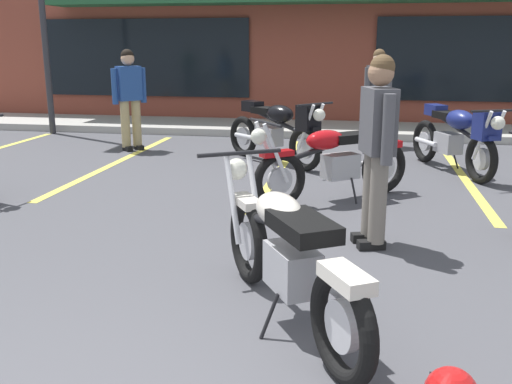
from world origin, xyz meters
TOP-DOWN VIEW (x-y plane):
  - ground_plane at (0.00, 3.33)m, footprint 80.00×80.00m
  - sidewalk_kerb at (0.00, 10.21)m, footprint 22.00×1.80m
  - brick_storefront_building at (0.00, 14.10)m, footprint 18.77×6.86m
  - painted_stall_lines at (0.00, 6.61)m, footprint 10.22×4.80m
  - motorcycle_foreground_classic at (0.69, 1.89)m, footprint 1.34×1.87m
  - motorcycle_blue_standard at (-0.10, 6.89)m, footprint 1.73×1.57m
  - motorcycle_green_cafe_racer at (0.83, 4.92)m, footprint 1.77×1.51m
  - motorcycle_orange_scrambler at (2.42, 6.69)m, footprint 1.13×1.98m
  - person_in_black_shirt at (1.27, 3.47)m, footprint 0.36×0.60m
  - person_in_shorts_foreground at (1.38, 8.78)m, footprint 0.52×0.47m
  - person_by_back_row at (-2.70, 7.62)m, footprint 0.50×0.49m

SIDE VIEW (x-z plane):
  - ground_plane at x=0.00m, z-range 0.00..0.00m
  - painted_stall_lines at x=0.00m, z-range 0.00..0.01m
  - sidewalk_kerb at x=0.00m, z-range 0.00..0.14m
  - motorcycle_foreground_classic at x=0.69m, z-range -0.03..0.95m
  - motorcycle_green_cafe_racer at x=0.83m, z-range -0.03..0.95m
  - motorcycle_blue_standard at x=-0.10m, z-range 0.04..1.02m
  - motorcycle_orange_scrambler at x=2.42m, z-range 0.04..1.02m
  - person_in_black_shirt at x=1.27m, z-range 0.11..1.79m
  - person_in_shorts_foreground at x=1.38m, z-range 0.11..1.79m
  - person_by_back_row at x=-2.70m, z-range 0.11..1.79m
  - brick_storefront_building at x=0.00m, z-range 0.00..3.42m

